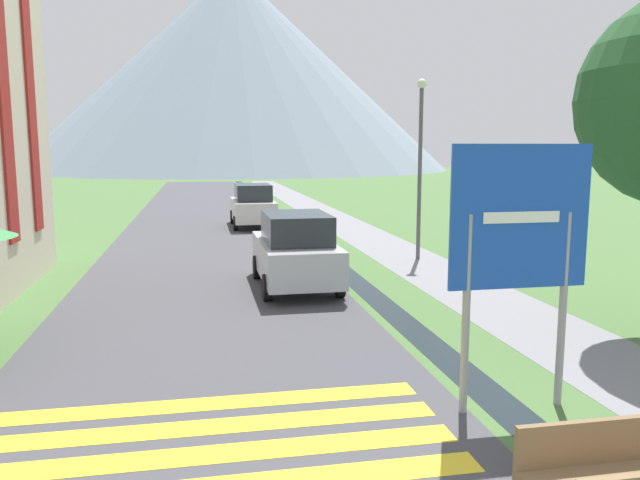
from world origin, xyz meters
TOP-DOWN VIEW (x-y plane):
  - ground_plane at (0.00, 20.00)m, footprint 160.00×160.00m
  - road at (-2.50, 30.00)m, footprint 6.40×60.00m
  - footpath at (3.60, 30.00)m, footprint 2.20×60.00m
  - drainage_channel at (1.20, 30.00)m, footprint 0.60×60.00m
  - crosswalk_marking at (-2.50, 4.12)m, footprint 5.44×2.54m
  - mountain_distant at (3.23, 95.60)m, footprint 64.29×64.29m
  - road_sign at (1.27, 4.28)m, footprint 1.85×0.11m
  - parked_car_near at (-0.40, 11.79)m, footprint 1.82×3.90m
  - parked_car_far at (-0.40, 23.75)m, footprint 1.80×3.85m
  - streetlamp at (3.86, 15.01)m, footprint 0.28×0.28m

SIDE VIEW (x-z plane):
  - ground_plane at x=0.00m, z-range 0.00..0.00m
  - drainage_channel at x=1.20m, z-range 0.00..0.00m
  - road at x=-2.50m, z-range 0.00..0.01m
  - footpath at x=3.60m, z-range 0.00..0.01m
  - crosswalk_marking at x=-2.50m, z-range 0.00..0.01m
  - parked_car_far at x=-0.40m, z-range 0.00..1.82m
  - parked_car_near at x=-0.40m, z-range 0.00..1.82m
  - road_sign at x=1.27m, z-range 0.52..3.93m
  - streetlamp at x=3.86m, z-range 0.48..5.83m
  - mountain_distant at x=3.23m, z-range 0.00..29.98m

